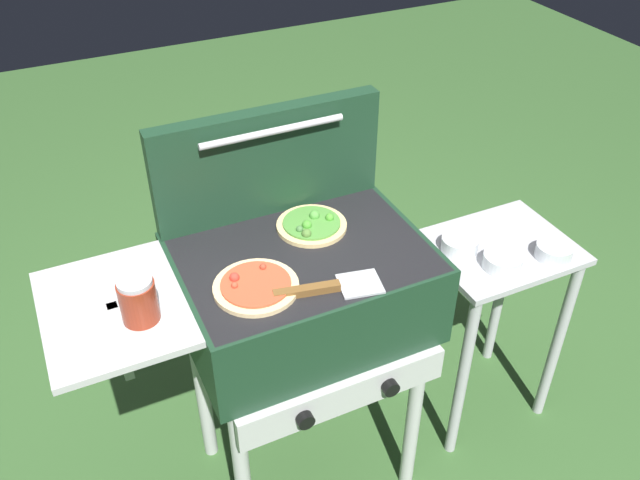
{
  "coord_description": "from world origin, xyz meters",
  "views": [
    {
      "loc": [
        -0.54,
        -1.24,
        1.94
      ],
      "look_at": [
        0.05,
        0.0,
        0.92
      ],
      "focal_mm": 37.54,
      "sensor_mm": 36.0,
      "label": 1
    }
  ],
  "objects_px": {
    "grill": "(299,296)",
    "pizza_veggie": "(312,225)",
    "topping_bowl_far": "(502,261)",
    "topping_bowl_middle": "(554,252)",
    "spatula": "(329,288)",
    "topping_bowl_near": "(460,245)",
    "prep_table": "(490,294)",
    "sauce_jar": "(138,300)",
    "pizza_pepperoni": "(255,286)"
  },
  "relations": [
    {
      "from": "grill",
      "to": "pizza_veggie",
      "type": "distance_m",
      "value": 0.19
    },
    {
      "from": "pizza_veggie",
      "to": "topping_bowl_far",
      "type": "distance_m",
      "value": 0.59
    },
    {
      "from": "grill",
      "to": "pizza_veggie",
      "type": "bearing_deg",
      "value": 48.14
    },
    {
      "from": "grill",
      "to": "topping_bowl_middle",
      "type": "distance_m",
      "value": 0.79
    },
    {
      "from": "spatula",
      "to": "topping_bowl_near",
      "type": "height_order",
      "value": "spatula"
    },
    {
      "from": "prep_table",
      "to": "topping_bowl_far",
      "type": "bearing_deg",
      "value": -126.04
    },
    {
      "from": "prep_table",
      "to": "pizza_veggie",
      "type": "bearing_deg",
      "value": 171.99
    },
    {
      "from": "grill",
      "to": "topping_bowl_middle",
      "type": "xyz_separation_m",
      "value": [
        0.78,
        -0.11,
        -0.03
      ]
    },
    {
      "from": "sauce_jar",
      "to": "pizza_veggie",
      "type": "bearing_deg",
      "value": 17.57
    },
    {
      "from": "pizza_pepperoni",
      "to": "topping_bowl_far",
      "type": "relative_size",
      "value": 1.8
    },
    {
      "from": "spatula",
      "to": "topping_bowl_far",
      "type": "bearing_deg",
      "value": 7.48
    },
    {
      "from": "topping_bowl_near",
      "to": "topping_bowl_far",
      "type": "xyz_separation_m",
      "value": [
        0.06,
        -0.12,
        0.0
      ]
    },
    {
      "from": "spatula",
      "to": "topping_bowl_far",
      "type": "relative_size",
      "value": 2.34
    },
    {
      "from": "prep_table",
      "to": "topping_bowl_far",
      "type": "height_order",
      "value": "topping_bowl_far"
    },
    {
      "from": "pizza_veggie",
      "to": "topping_bowl_near",
      "type": "distance_m",
      "value": 0.5
    },
    {
      "from": "spatula",
      "to": "topping_bowl_middle",
      "type": "xyz_separation_m",
      "value": [
        0.77,
        0.05,
        -0.18
      ]
    },
    {
      "from": "grill",
      "to": "sauce_jar",
      "type": "xyz_separation_m",
      "value": [
        -0.41,
        -0.07,
        0.2
      ]
    },
    {
      "from": "grill",
      "to": "topping_bowl_near",
      "type": "height_order",
      "value": "grill"
    },
    {
      "from": "prep_table",
      "to": "topping_bowl_far",
      "type": "distance_m",
      "value": 0.24
    },
    {
      "from": "pizza_veggie",
      "to": "topping_bowl_middle",
      "type": "bearing_deg",
      "value": -15.71
    },
    {
      "from": "spatula",
      "to": "topping_bowl_middle",
      "type": "height_order",
      "value": "spatula"
    },
    {
      "from": "sauce_jar",
      "to": "topping_bowl_near",
      "type": "distance_m",
      "value": 0.99
    },
    {
      "from": "spatula",
      "to": "topping_bowl_middle",
      "type": "relative_size",
      "value": 2.46
    },
    {
      "from": "pizza_veggie",
      "to": "sauce_jar",
      "type": "relative_size",
      "value": 1.68
    },
    {
      "from": "grill",
      "to": "pizza_pepperoni",
      "type": "height_order",
      "value": "pizza_pepperoni"
    },
    {
      "from": "pizza_pepperoni",
      "to": "prep_table",
      "type": "relative_size",
      "value": 0.29
    },
    {
      "from": "grill",
      "to": "spatula",
      "type": "xyz_separation_m",
      "value": [
        0.01,
        -0.16,
        0.15
      ]
    },
    {
      "from": "sauce_jar",
      "to": "topping_bowl_near",
      "type": "xyz_separation_m",
      "value": [
        0.96,
        0.11,
        -0.23
      ]
    },
    {
      "from": "sauce_jar",
      "to": "topping_bowl_middle",
      "type": "height_order",
      "value": "sauce_jar"
    },
    {
      "from": "topping_bowl_near",
      "to": "pizza_veggie",
      "type": "bearing_deg",
      "value": 174.17
    },
    {
      "from": "topping_bowl_far",
      "to": "pizza_veggie",
      "type": "bearing_deg",
      "value": 162.35
    },
    {
      "from": "pizza_pepperoni",
      "to": "prep_table",
      "type": "xyz_separation_m",
      "value": [
        0.82,
        0.09,
        -0.4
      ]
    },
    {
      "from": "pizza_veggie",
      "to": "prep_table",
      "type": "distance_m",
      "value": 0.72
    },
    {
      "from": "prep_table",
      "to": "topping_bowl_near",
      "type": "xyz_separation_m",
      "value": [
        -0.13,
        0.04,
        0.22
      ]
    },
    {
      "from": "sauce_jar",
      "to": "spatula",
      "type": "bearing_deg",
      "value": -12.39
    },
    {
      "from": "topping_bowl_middle",
      "to": "topping_bowl_far",
      "type": "bearing_deg",
      "value": 170.71
    },
    {
      "from": "topping_bowl_near",
      "to": "spatula",
      "type": "bearing_deg",
      "value": -159.5
    },
    {
      "from": "topping_bowl_far",
      "to": "pizza_pepperoni",
      "type": "bearing_deg",
      "value": -179.99
    },
    {
      "from": "sauce_jar",
      "to": "topping_bowl_middle",
      "type": "xyz_separation_m",
      "value": [
        1.19,
        -0.04,
        -0.23
      ]
    },
    {
      "from": "topping_bowl_far",
      "to": "topping_bowl_middle",
      "type": "distance_m",
      "value": 0.17
    },
    {
      "from": "sauce_jar",
      "to": "topping_bowl_middle",
      "type": "distance_m",
      "value": 1.21
    },
    {
      "from": "pizza_veggie",
      "to": "sauce_jar",
      "type": "xyz_separation_m",
      "value": [
        -0.49,
        -0.16,
        0.05
      ]
    },
    {
      "from": "prep_table",
      "to": "topping_bowl_far",
      "type": "relative_size",
      "value": 6.19
    },
    {
      "from": "spatula",
      "to": "prep_table",
      "type": "xyz_separation_m",
      "value": [
        0.66,
        0.16,
        -0.4
      ]
    },
    {
      "from": "sauce_jar",
      "to": "topping_bowl_far",
      "type": "bearing_deg",
      "value": -0.77
    },
    {
      "from": "grill",
      "to": "topping_bowl_near",
      "type": "bearing_deg",
      "value": 4.23
    },
    {
      "from": "topping_bowl_middle",
      "to": "prep_table",
      "type": "bearing_deg",
      "value": 132.98
    },
    {
      "from": "pizza_veggie",
      "to": "prep_table",
      "type": "height_order",
      "value": "pizza_veggie"
    },
    {
      "from": "pizza_veggie",
      "to": "topping_bowl_middle",
      "type": "distance_m",
      "value": 0.75
    },
    {
      "from": "grill",
      "to": "prep_table",
      "type": "bearing_deg",
      "value": 0.37
    }
  ]
}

